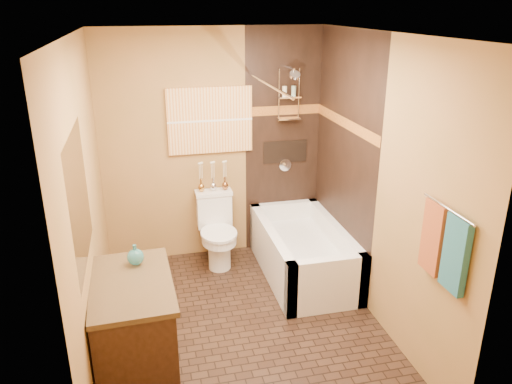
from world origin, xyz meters
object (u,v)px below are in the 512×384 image
object	(u,v)px
sunset_painting	(210,120)
toilet	(217,230)
bathtub	(303,256)
vanity	(135,331)

from	to	relation	value
sunset_painting	toilet	bearing A→B (deg)	-90.00
bathtub	vanity	distance (m)	2.11
sunset_painting	bathtub	xyz separation A→B (m)	(0.83, -0.73, -1.33)
sunset_painting	vanity	size ratio (longest dim) A/B	0.93
bathtub	toilet	size ratio (longest dim) A/B	1.91
sunset_painting	toilet	world-z (taller)	sunset_painting
toilet	sunset_painting	bearing A→B (deg)	89.98
vanity	toilet	bearing A→B (deg)	59.75
bathtub	vanity	xyz separation A→B (m)	(-1.72, -1.19, 0.20)
toilet	vanity	size ratio (longest dim) A/B	0.81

